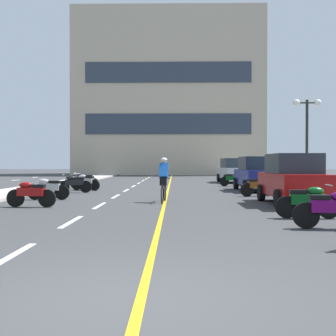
% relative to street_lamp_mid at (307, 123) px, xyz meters
% --- Properties ---
extents(ground_plane, '(140.00, 140.00, 0.00)m').
position_rel_street_lamp_mid_xyz_m(ground_plane, '(-7.40, 3.92, -3.55)').
color(ground_plane, '#38383A').
extents(curb_left, '(2.40, 72.00, 0.12)m').
position_rel_street_lamp_mid_xyz_m(curb_left, '(-14.60, 6.92, -3.49)').
color(curb_left, '#B7B2A8').
rests_on(curb_left, ground).
extents(curb_right, '(2.40, 72.00, 0.12)m').
position_rel_street_lamp_mid_xyz_m(curb_right, '(-0.20, 6.92, -3.49)').
color(curb_right, '#B7B2A8').
rests_on(curb_right, ground).
extents(lane_dash_0, '(0.14, 2.20, 0.01)m').
position_rel_street_lamp_mid_xyz_m(lane_dash_0, '(-9.40, -15.08, -3.55)').
color(lane_dash_0, silver).
rests_on(lane_dash_0, ground).
extents(lane_dash_1, '(0.14, 2.20, 0.01)m').
position_rel_street_lamp_mid_xyz_m(lane_dash_1, '(-9.40, -11.08, -3.55)').
color(lane_dash_1, silver).
rests_on(lane_dash_1, ground).
extents(lane_dash_2, '(0.14, 2.20, 0.01)m').
position_rel_street_lamp_mid_xyz_m(lane_dash_2, '(-9.40, -7.08, -3.55)').
color(lane_dash_2, silver).
rests_on(lane_dash_2, ground).
extents(lane_dash_3, '(0.14, 2.20, 0.01)m').
position_rel_street_lamp_mid_xyz_m(lane_dash_3, '(-9.40, -3.08, -3.55)').
color(lane_dash_3, silver).
rests_on(lane_dash_3, ground).
extents(lane_dash_4, '(0.14, 2.20, 0.01)m').
position_rel_street_lamp_mid_xyz_m(lane_dash_4, '(-9.40, 0.92, -3.55)').
color(lane_dash_4, silver).
rests_on(lane_dash_4, ground).
extents(lane_dash_5, '(0.14, 2.20, 0.01)m').
position_rel_street_lamp_mid_xyz_m(lane_dash_5, '(-9.40, 4.92, -3.55)').
color(lane_dash_5, silver).
rests_on(lane_dash_5, ground).
extents(lane_dash_6, '(0.14, 2.20, 0.01)m').
position_rel_street_lamp_mid_xyz_m(lane_dash_6, '(-9.40, 8.92, -3.55)').
color(lane_dash_6, silver).
rests_on(lane_dash_6, ground).
extents(lane_dash_7, '(0.14, 2.20, 0.01)m').
position_rel_street_lamp_mid_xyz_m(lane_dash_7, '(-9.40, 12.92, -3.55)').
color(lane_dash_7, silver).
rests_on(lane_dash_7, ground).
extents(lane_dash_8, '(0.14, 2.20, 0.01)m').
position_rel_street_lamp_mid_xyz_m(lane_dash_8, '(-9.40, 16.92, -3.55)').
color(lane_dash_8, silver).
rests_on(lane_dash_8, ground).
extents(lane_dash_9, '(0.14, 2.20, 0.01)m').
position_rel_street_lamp_mid_xyz_m(lane_dash_9, '(-9.40, 20.92, -3.55)').
color(lane_dash_9, silver).
rests_on(lane_dash_9, ground).
extents(lane_dash_10, '(0.14, 2.20, 0.01)m').
position_rel_street_lamp_mid_xyz_m(lane_dash_10, '(-9.40, 24.92, -3.55)').
color(lane_dash_10, silver).
rests_on(lane_dash_10, ground).
extents(lane_dash_11, '(0.14, 2.20, 0.01)m').
position_rel_street_lamp_mid_xyz_m(lane_dash_11, '(-9.40, 28.92, -3.55)').
color(lane_dash_11, silver).
rests_on(lane_dash_11, ground).
extents(centre_line_yellow, '(0.12, 66.00, 0.01)m').
position_rel_street_lamp_mid_xyz_m(centre_line_yellow, '(-7.15, 6.92, -3.55)').
color(centre_line_yellow, gold).
rests_on(centre_line_yellow, ground).
extents(office_building, '(23.24, 9.75, 20.20)m').
position_rel_street_lamp_mid_xyz_m(office_building, '(-7.57, 32.73, 6.55)').
color(office_building, '#BCAD93').
rests_on(office_building, ground).
extents(street_lamp_mid, '(1.46, 0.36, 4.63)m').
position_rel_street_lamp_mid_xyz_m(street_lamp_mid, '(0.00, 0.00, 0.00)').
color(street_lamp_mid, black).
rests_on(street_lamp_mid, curb_right).
extents(parked_car_near, '(1.93, 4.20, 1.82)m').
position_rel_street_lamp_mid_xyz_m(parked_car_near, '(-2.54, -6.57, -2.63)').
color(parked_car_near, black).
rests_on(parked_car_near, ground).
extents(parked_car_mid, '(2.01, 4.24, 1.82)m').
position_rel_street_lamp_mid_xyz_m(parked_car_mid, '(-2.43, 0.76, -2.63)').
color(parked_car_mid, black).
rests_on(parked_car_mid, ground).
extents(parked_car_far, '(2.16, 4.31, 1.82)m').
position_rel_street_lamp_mid_xyz_m(parked_car_far, '(-2.40, 9.85, -2.63)').
color(parked_car_far, black).
rests_on(parked_car_far, ground).
extents(motorcycle_1, '(1.70, 0.60, 0.92)m').
position_rel_street_lamp_mid_xyz_m(motorcycle_1, '(-3.23, -12.17, -3.08)').
color(motorcycle_1, black).
rests_on(motorcycle_1, ground).
extents(motorcycle_2, '(1.70, 0.60, 0.92)m').
position_rel_street_lamp_mid_xyz_m(motorcycle_2, '(-3.20, -10.37, -3.08)').
color(motorcycle_2, black).
rests_on(motorcycle_2, ground).
extents(motorcycle_3, '(1.70, 0.60, 0.92)m').
position_rel_street_lamp_mid_xyz_m(motorcycle_3, '(-11.62, -7.62, -3.08)').
color(motorcycle_3, black).
rests_on(motorcycle_3, ground).
extents(motorcycle_4, '(1.70, 0.60, 0.92)m').
position_rel_street_lamp_mid_xyz_m(motorcycle_4, '(-11.89, -4.80, -3.08)').
color(motorcycle_4, black).
rests_on(motorcycle_4, ground).
extents(motorcycle_5, '(1.63, 0.81, 0.92)m').
position_rel_street_lamp_mid_xyz_m(motorcycle_5, '(-3.07, -2.94, -3.08)').
color(motorcycle_5, black).
rests_on(motorcycle_5, ground).
extents(motorcycle_6, '(1.70, 0.60, 0.92)m').
position_rel_street_lamp_mid_xyz_m(motorcycle_6, '(-11.78, -0.83, -3.08)').
color(motorcycle_6, black).
rests_on(motorcycle_6, ground).
extents(motorcycle_7, '(1.64, 0.80, 0.92)m').
position_rel_street_lamp_mid_xyz_m(motorcycle_7, '(-11.60, 0.90, -3.08)').
color(motorcycle_7, black).
rests_on(motorcycle_7, ground).
extents(motorcycle_8, '(1.70, 0.60, 0.92)m').
position_rel_street_lamp_mid_xyz_m(motorcycle_8, '(-12.11, 2.91, -3.08)').
color(motorcycle_8, black).
rests_on(motorcycle_8, ground).
extents(motorcycle_9, '(1.70, 0.60, 0.92)m').
position_rel_street_lamp_mid_xyz_m(motorcycle_9, '(-3.08, 4.95, -3.08)').
color(motorcycle_9, black).
rests_on(motorcycle_9, ground).
extents(cyclist_rider, '(0.42, 1.77, 1.71)m').
position_rel_street_lamp_mid_xyz_m(cyclist_rider, '(-7.20, -5.76, -2.66)').
color(cyclist_rider, black).
rests_on(cyclist_rider, ground).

